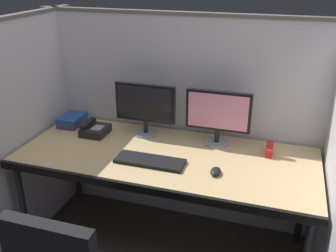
{
  "coord_description": "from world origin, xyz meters",
  "views": [
    {
      "loc": [
        0.67,
        -1.73,
        1.87
      ],
      "look_at": [
        0.0,
        0.35,
        0.92
      ],
      "focal_mm": 40.4,
      "sensor_mm": 36.0,
      "label": 1
    }
  ],
  "objects": [
    {
      "name": "monitor_right",
      "position": [
        0.28,
        0.56,
        0.96
      ],
      "size": [
        0.43,
        0.17,
        0.37
      ],
      "color": "gray",
      "rests_on": "desk"
    },
    {
      "name": "keyboard_main",
      "position": [
        -0.06,
        0.17,
        0.75
      ],
      "size": [
        0.43,
        0.15,
        0.02
      ],
      "primitive_type": "cube",
      "color": "black",
      "rests_on": "desk"
    },
    {
      "name": "monitor_left",
      "position": [
        -0.23,
        0.56,
        0.96
      ],
      "size": [
        0.43,
        0.17,
        0.37
      ],
      "color": "gray",
      "rests_on": "desk"
    },
    {
      "name": "cubicle_partition_left",
      "position": [
        -0.99,
        0.2,
        0.79
      ],
      "size": [
        0.06,
        1.41,
        1.57
      ],
      "color": "silver",
      "rests_on": "ground"
    },
    {
      "name": "cubicle_partition_rear",
      "position": [
        0.0,
        0.74,
        0.79
      ],
      "size": [
        2.21,
        0.06,
        1.57
      ],
      "color": "silver",
      "rests_on": "ground"
    },
    {
      "name": "computer_mouse",
      "position": [
        0.35,
        0.16,
        0.76
      ],
      "size": [
        0.06,
        0.1,
        0.04
      ],
      "color": "black",
      "rests_on": "desk"
    },
    {
      "name": "desk",
      "position": [
        0.0,
        0.29,
        0.69
      ],
      "size": [
        1.9,
        0.8,
        0.74
      ],
      "color": "tan",
      "rests_on": "ground"
    },
    {
      "name": "cubicle_partition_right",
      "position": [
        0.99,
        0.2,
        0.79
      ],
      "size": [
        0.06,
        1.41,
        1.57
      ],
      "color": "silver",
      "rests_on": "ground"
    },
    {
      "name": "book_stack",
      "position": [
        -0.82,
        0.54,
        0.78
      ],
      "size": [
        0.15,
        0.21,
        0.08
      ],
      "color": "#4C3366",
      "rests_on": "desk"
    },
    {
      "name": "red_stapler",
      "position": [
        0.63,
        0.53,
        0.77
      ],
      "size": [
        0.04,
        0.15,
        0.06
      ],
      "primitive_type": "cube",
      "color": "red",
      "rests_on": "desk"
    },
    {
      "name": "desk_phone",
      "position": [
        -0.58,
        0.45,
        0.77
      ],
      "size": [
        0.17,
        0.19,
        0.09
      ],
      "color": "black",
      "rests_on": "desk"
    }
  ]
}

